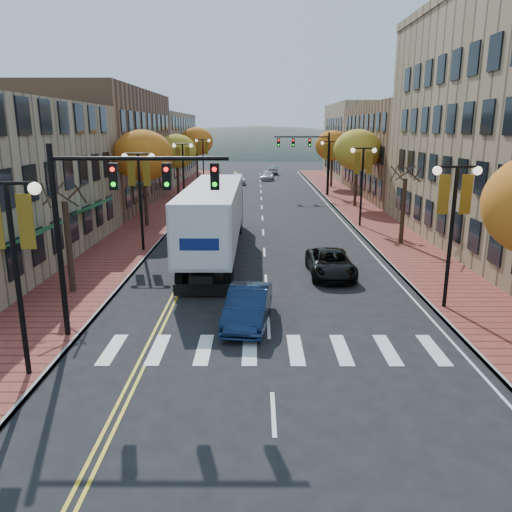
{
  "coord_description": "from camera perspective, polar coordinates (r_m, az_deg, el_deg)",
  "views": [
    {
      "loc": [
        -0.44,
        -13.99,
        7.51
      ],
      "look_at": [
        -0.49,
        6.56,
        2.2
      ],
      "focal_mm": 35.0,
      "sensor_mm": 36.0,
      "label": 1
    }
  ],
  "objects": [
    {
      "name": "ground",
      "position": [
        15.89,
        1.77,
        -13.73
      ],
      "size": [
        200.0,
        200.0,
        0.0
      ],
      "primitive_type": "plane",
      "color": "black",
      "rests_on": "ground"
    },
    {
      "name": "sidewalk_left",
      "position": [
        47.86,
        -10.2,
        5.32
      ],
      "size": [
        4.0,
        85.0,
        0.15
      ],
      "primitive_type": "cube",
      "color": "brown",
      "rests_on": "ground"
    },
    {
      "name": "sidewalk_right",
      "position": [
        48.02,
        11.53,
        5.29
      ],
      "size": [
        4.0,
        85.0,
        0.15
      ],
      "primitive_type": "cube",
      "color": "brown",
      "rests_on": "ground"
    },
    {
      "name": "building_left_mid",
      "position": [
        52.7,
        -18.55,
        11.57
      ],
      "size": [
        12.0,
        24.0,
        11.0
      ],
      "primitive_type": "cube",
      "color": "brown",
      "rests_on": "ground"
    },
    {
      "name": "building_left_far",
      "position": [
        76.85,
        -12.58,
        12.1
      ],
      "size": [
        12.0,
        26.0,
        9.5
      ],
      "primitive_type": "cube",
      "color": "#9E8966",
      "rests_on": "ground"
    },
    {
      "name": "building_right_mid",
      "position": [
        59.16,
        19.2,
        11.28
      ],
      "size": [
        15.0,
        24.0,
        10.0
      ],
      "primitive_type": "cube",
      "color": "brown",
      "rests_on": "ground"
    },
    {
      "name": "building_right_far",
      "position": [
        80.29,
        14.14,
        12.63
      ],
      "size": [
        15.0,
        20.0,
        11.0
      ],
      "primitive_type": "cube",
      "color": "#9E8966",
      "rests_on": "ground"
    },
    {
      "name": "tree_left_a",
      "position": [
        24.18,
        -20.59,
        0.98
      ],
      "size": [
        0.28,
        0.28,
        4.2
      ],
      "color": "#382619",
      "rests_on": "sidewalk_left"
    },
    {
      "name": "tree_left_b",
      "position": [
        39.0,
        -12.77,
        11.11
      ],
      "size": [
        4.48,
        4.48,
        7.21
      ],
      "color": "#382619",
      "rests_on": "sidewalk_left"
    },
    {
      "name": "tree_left_c",
      "position": [
        54.72,
        -9.04,
        11.74
      ],
      "size": [
        4.16,
        4.16,
        6.69
      ],
      "color": "#382619",
      "rests_on": "sidewalk_left"
    },
    {
      "name": "tree_left_d",
      "position": [
        72.53,
        -6.8,
        12.89
      ],
      "size": [
        4.61,
        4.61,
        7.42
      ],
      "color": "#382619",
      "rests_on": "sidewalk_left"
    },
    {
      "name": "tree_right_b",
      "position": [
        33.77,
        16.44,
        4.94
      ],
      "size": [
        0.28,
        0.28,
        4.2
      ],
      "color": "#382619",
      "rests_on": "sidewalk_right"
    },
    {
      "name": "tree_right_c",
      "position": [
        48.96,
        11.51,
        11.79
      ],
      "size": [
        4.48,
        4.48,
        7.21
      ],
      "color": "#382619",
      "rests_on": "sidewalk_right"
    },
    {
      "name": "tree_right_d",
      "position": [
        64.73,
        8.74,
        12.36
      ],
      "size": [
        4.35,
        4.35,
        7.0
      ],
      "color": "#382619",
      "rests_on": "sidewalk_right"
    },
    {
      "name": "lamp_left_a",
      "position": [
        16.0,
        -26.04,
        1.4
      ],
      "size": [
        1.96,
        0.36,
        6.05
      ],
      "color": "black",
      "rests_on": "ground"
    },
    {
      "name": "lamp_left_b",
      "position": [
        30.98,
        -13.16,
        8.15
      ],
      "size": [
        1.96,
        0.36,
        6.05
      ],
      "color": "black",
      "rests_on": "ground"
    },
    {
      "name": "lamp_left_c",
      "position": [
        48.62,
        -8.34,
        10.55
      ],
      "size": [
        1.96,
        0.36,
        6.05
      ],
      "color": "black",
      "rests_on": "ground"
    },
    {
      "name": "lamp_left_d",
      "position": [
        66.45,
        -6.08,
        11.64
      ],
      "size": [
        1.96,
        0.36,
        6.05
      ],
      "color": "black",
      "rests_on": "ground"
    },
    {
      "name": "lamp_right_a",
      "position": [
        21.75,
        21.64,
        4.96
      ],
      "size": [
        1.96,
        0.36,
        6.05
      ],
      "color": "black",
      "rests_on": "ground"
    },
    {
      "name": "lamp_right_b",
      "position": [
        38.95,
        12.08,
        9.44
      ],
      "size": [
        1.96,
        0.36,
        6.05
      ],
      "color": "black",
      "rests_on": "ground"
    },
    {
      "name": "lamp_right_c",
      "position": [
        56.65,
        8.36,
        11.09
      ],
      "size": [
        1.96,
        0.36,
        6.05
      ],
      "color": "black",
      "rests_on": "ground"
    },
    {
      "name": "traffic_mast_near",
      "position": [
        17.91,
        -16.27,
        5.6
      ],
      "size": [
        6.1,
        0.35,
        7.0
      ],
      "color": "black",
      "rests_on": "ground"
    },
    {
      "name": "traffic_mast_far",
      "position": [
        56.36,
        6.31,
        11.78
      ],
      "size": [
        6.1,
        0.34,
        7.0
      ],
      "color": "black",
      "rests_on": "ground"
    },
    {
      "name": "semi_truck",
      "position": [
        30.04,
        -4.64,
        4.88
      ],
      "size": [
        2.84,
        17.26,
        4.31
      ],
      "rotation": [
        0.0,
        0.0,
        -0.0
      ],
      "color": "black",
      "rests_on": "ground"
    },
    {
      "name": "navy_sedan",
      "position": [
        19.6,
        -0.92,
        -5.76
      ],
      "size": [
        2.03,
        4.58,
        1.46
      ],
      "primitive_type": "imported",
      "rotation": [
        0.0,
        0.0,
        -0.11
      ],
      "color": "#0E1B38",
      "rests_on": "ground"
    },
    {
      "name": "black_suv",
      "position": [
        26.2,
        8.52,
        -0.82
      ],
      "size": [
        2.29,
        4.83,
        1.33
      ],
      "primitive_type": "imported",
      "rotation": [
        0.0,
        0.0,
        0.01
      ],
      "color": "black",
      "rests_on": "ground"
    },
    {
      "name": "car_far_white",
      "position": [
        68.62,
        -2.01,
        8.83
      ],
      "size": [
        2.17,
        4.54,
        1.5
      ],
      "primitive_type": "imported",
      "rotation": [
        0.0,
        0.0,
        0.09
      ],
      "color": "white",
      "rests_on": "ground"
    },
    {
      "name": "car_far_silver",
      "position": [
        73.95,
        1.34,
        9.13
      ],
      "size": [
        2.08,
        4.29,
        1.2
      ],
      "primitive_type": "imported",
      "rotation": [
        0.0,
        0.0,
        -0.1
      ],
      "color": "#A3A4AB",
      "rests_on": "ground"
    },
    {
      "name": "car_far_oncoming",
      "position": [
        83.64,
        1.84,
        9.83
      ],
      "size": [
        1.9,
        4.46,
        1.43
      ],
      "primitive_type": "imported",
      "rotation": [
        0.0,
        0.0,
        3.23
      ],
      "color": "#9E9DA4",
      "rests_on": "ground"
    }
  ]
}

